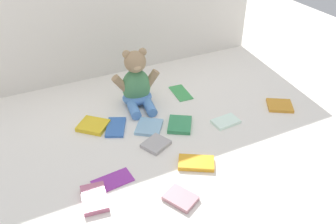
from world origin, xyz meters
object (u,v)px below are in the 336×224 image
at_px(book_case_6, 181,198).
at_px(book_case_7, 94,198).
at_px(book_case_4, 226,122).
at_px(book_case_10, 149,127).
at_px(book_case_3, 195,163).
at_px(book_case_9, 156,144).
at_px(book_case_1, 280,106).
at_px(book_case_8, 93,126).
at_px(book_case_2, 181,92).
at_px(book_case_0, 180,125).
at_px(book_case_5, 113,180).
at_px(teddy_bear, 137,85).
at_px(book_case_11, 116,127).

height_order(book_case_6, book_case_7, book_case_7).
relative_size(book_case_4, book_case_10, 0.99).
distance_m(book_case_3, book_case_9, 0.17).
xyz_separation_m(book_case_1, book_case_9, (-0.59, -0.01, 0.00)).
bearing_deg(book_case_8, book_case_2, 142.89).
xyz_separation_m(book_case_0, book_case_4, (0.18, -0.06, -0.00)).
distance_m(book_case_5, book_case_6, 0.23).
height_order(book_case_4, book_case_7, book_case_7).
distance_m(book_case_6, book_case_7, 0.26).
relative_size(teddy_bear, book_case_5, 1.93).
relative_size(book_case_3, book_case_4, 1.16).
bearing_deg(book_case_2, book_case_7, 43.71).
bearing_deg(book_case_8, book_case_1, 117.47).
xyz_separation_m(book_case_2, book_case_8, (-0.43, -0.08, 0.00)).
bearing_deg(book_case_0, book_case_10, 12.28).
relative_size(book_case_0, book_case_5, 0.85).
height_order(book_case_4, book_case_5, book_case_4).
bearing_deg(book_case_3, book_case_2, -171.16).
height_order(teddy_bear, book_case_7, teddy_bear).
relative_size(book_case_2, book_case_8, 1.23).
xyz_separation_m(book_case_7, book_case_9, (0.28, 0.16, -0.00)).
relative_size(book_case_4, book_case_11, 0.85).
relative_size(book_case_4, book_case_9, 1.17).
bearing_deg(book_case_10, book_case_2, -107.02).
distance_m(book_case_2, book_case_3, 0.48).
bearing_deg(book_case_2, teddy_bear, 1.64).
distance_m(book_case_3, book_case_4, 0.28).
relative_size(book_case_2, book_case_7, 1.17).
xyz_separation_m(book_case_5, book_case_11, (0.10, 0.27, 0.00)).
distance_m(book_case_5, book_case_10, 0.31).
height_order(book_case_2, book_case_7, book_case_7).
height_order(book_case_2, book_case_9, book_case_9).
bearing_deg(book_case_0, book_case_6, 94.85).
bearing_deg(book_case_9, book_case_3, 1.94).
xyz_separation_m(book_case_5, book_case_7, (-0.08, -0.05, 0.00)).
distance_m(book_case_1, book_case_2, 0.44).
height_order(book_case_2, book_case_8, book_case_8).
bearing_deg(book_case_5, teddy_bear, 143.25).
height_order(book_case_1, book_case_5, book_case_1).
bearing_deg(book_case_10, book_case_1, -155.00).
height_order(book_case_0, book_case_3, same).
distance_m(book_case_4, book_case_10, 0.31).
bearing_deg(book_case_6, book_case_9, -125.50).
distance_m(book_case_0, book_case_5, 0.38).
bearing_deg(book_case_11, book_case_6, 122.91).
relative_size(book_case_1, book_case_7, 0.90).
bearing_deg(book_case_5, book_case_11, 154.07).
bearing_deg(book_case_0, book_case_3, 108.18).
height_order(book_case_1, book_case_6, book_case_6).
xyz_separation_m(book_case_4, book_case_5, (-0.51, -0.11, -0.00)).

